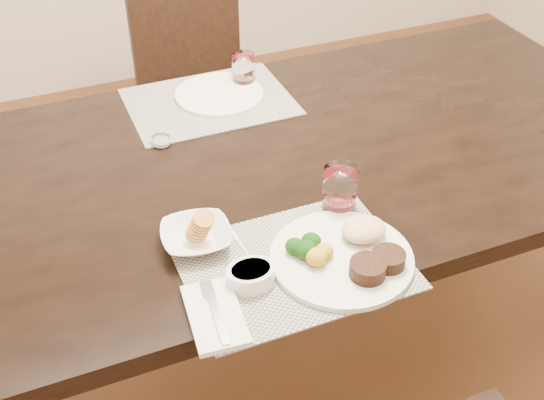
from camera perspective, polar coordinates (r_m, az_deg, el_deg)
name	(u,v)px	position (r m, az deg, el deg)	size (l,w,h in m)	color
ground_plane	(293,342)	(2.27, 1.78, -11.82)	(4.50, 4.50, 0.00)	#4D2918
dining_table	(298,177)	(1.81, 2.18, 1.95)	(2.00, 1.00, 0.75)	black
chair_far	(197,79)	(2.65, -6.32, 10.03)	(0.42, 0.42, 0.90)	black
placemat_near	(294,265)	(1.43, 1.86, -5.43)	(0.46, 0.34, 0.00)	gray
placemat_far	(209,102)	(1.99, -5.25, 8.18)	(0.46, 0.34, 0.00)	gray
dinner_plate	(349,254)	(1.43, 6.43, -4.48)	(0.30, 0.30, 0.05)	silver
napkin_fork	(215,315)	(1.32, -4.79, -9.55)	(0.12, 0.19, 0.02)	silver
steak_knife	(374,233)	(1.51, 8.50, -2.72)	(0.02, 0.21, 0.01)	silver
cracker_bowl	(196,236)	(1.47, -6.37, -3.02)	(0.17, 0.17, 0.07)	silver
sauce_ramekin	(251,275)	(1.37, -1.78, -6.27)	(0.10, 0.15, 0.08)	silver
wine_glass_near	(340,191)	(1.55, 5.69, 0.76)	(0.08, 0.08, 0.11)	white
far_plate	(219,94)	(2.01, -4.44, 8.81)	(0.26, 0.26, 0.01)	silver
wine_glass_far	(243,71)	(2.06, -2.40, 10.75)	(0.07, 0.07, 0.09)	white
salt_cellar	(161,141)	(1.81, -9.24, 4.88)	(0.05, 0.05, 0.02)	white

